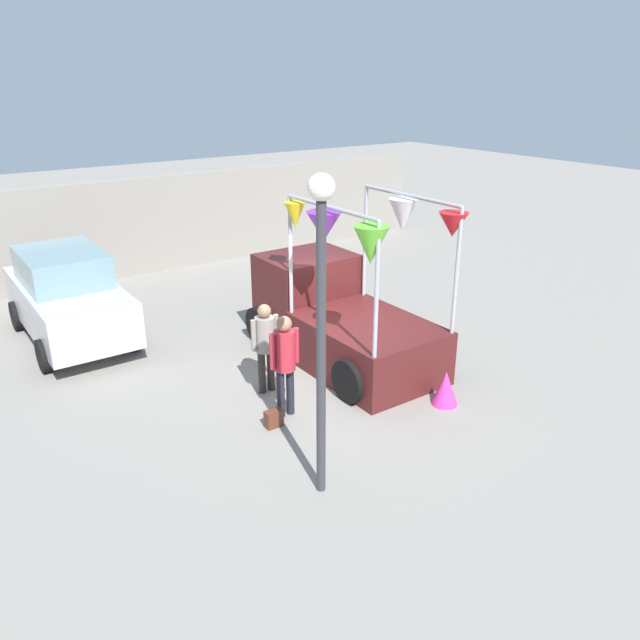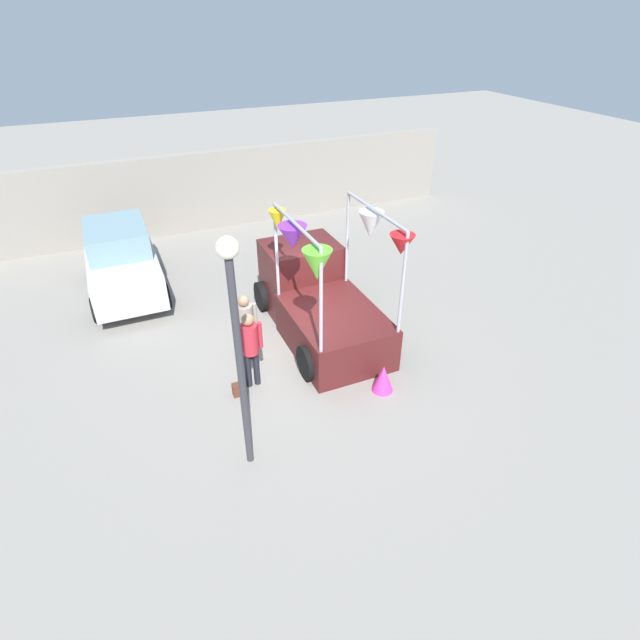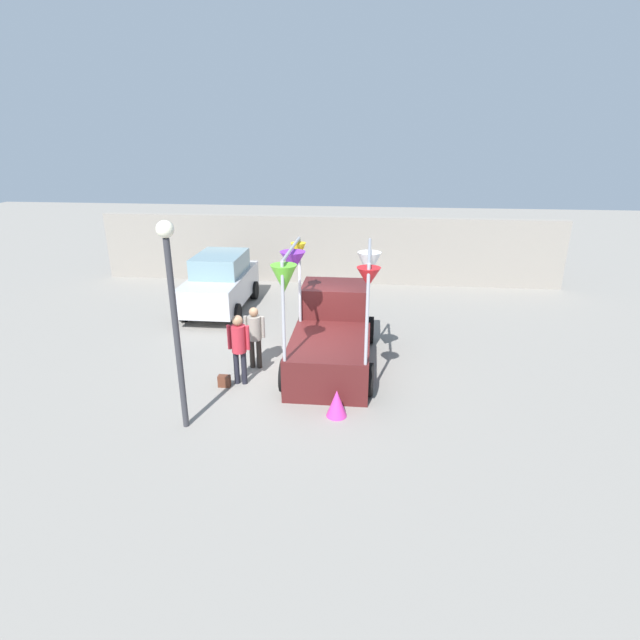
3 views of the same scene
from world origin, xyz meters
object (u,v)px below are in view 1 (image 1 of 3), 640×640
handbag (274,419)px  folded_kite_bundle_magenta (445,388)px  person_customer (285,357)px  street_lamp (321,299)px  vendor_truck (335,312)px  parked_car (68,296)px  person_vendor (265,340)px

handbag → folded_kite_bundle_magenta: (2.73, -1.03, 0.16)m
handbag → folded_kite_bundle_magenta: size_ratio=0.47×
person_customer → street_lamp: size_ratio=0.41×
vendor_truck → parked_car: 5.51m
vendor_truck → person_vendor: size_ratio=2.56×
street_lamp → folded_kite_bundle_magenta: street_lamp is taller
vendor_truck → person_vendor: 1.99m
parked_car → person_vendor: size_ratio=2.47×
person_customer → person_vendor: person_customer is taller
vendor_truck → street_lamp: (-2.72, -3.40, 1.82)m
person_customer → vendor_truck: bearing=35.4°
person_vendor → handbag: 1.47m
street_lamp → person_vendor: bearing=73.8°
folded_kite_bundle_magenta → parked_car: bearing=124.1°
street_lamp → folded_kite_bundle_magenta: size_ratio=6.98×
vendor_truck → parked_car: vendor_truck is taller
person_vendor → handbag: person_vendor is taller
handbag → street_lamp: size_ratio=0.07×
parked_car → handbag: bearing=-73.2°
vendor_truck → person_vendor: (-1.90, -0.58, 0.09)m
handbag → street_lamp: 3.11m
vendor_truck → street_lamp: bearing=-128.7°
person_customer → handbag: 0.99m
street_lamp → person_customer: bearing=71.2°
person_customer → street_lamp: 2.63m
vendor_truck → person_customer: size_ratio=2.40×
person_customer → street_lamp: street_lamp is taller
parked_car → person_customer: bearing=-69.2°
person_customer → person_vendor: bearing=79.5°
handbag → folded_kite_bundle_magenta: bearing=-20.7°
parked_car → folded_kite_bundle_magenta: (4.35, -6.44, -0.64)m
vendor_truck → handbag: vendor_truck is taller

